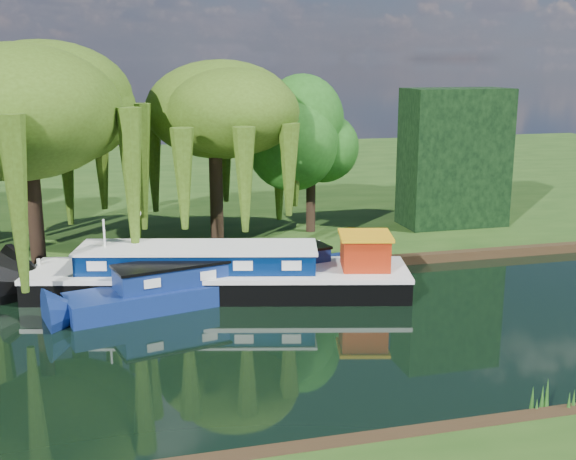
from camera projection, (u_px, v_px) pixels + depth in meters
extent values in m
plane|color=black|center=(143.00, 353.00, 25.38)|extent=(120.00, 120.00, 0.00)
cube|color=#19380F|center=(116.00, 186.00, 57.33)|extent=(120.00, 52.00, 0.45)
cube|color=black|center=(219.00, 284.00, 31.77)|extent=(16.85, 7.55, 1.10)
cube|color=silver|center=(219.00, 270.00, 31.62)|extent=(16.95, 7.64, 0.20)
cube|color=#031945|center=(198.00, 258.00, 31.49)|extent=(10.53, 5.03, 0.87)
cube|color=silver|center=(198.00, 247.00, 31.37)|extent=(10.76, 5.26, 0.11)
cube|color=#95210A|center=(365.00, 252.00, 31.50)|extent=(2.44, 2.44, 1.37)
cube|color=orange|center=(365.00, 235.00, 31.32)|extent=(2.72, 2.72, 0.15)
cylinder|color=silver|center=(105.00, 244.00, 31.30)|extent=(0.09, 0.09, 2.19)
cube|color=navy|center=(227.00, 288.00, 31.36)|extent=(13.79, 5.37, 1.02)
cube|color=navy|center=(226.00, 267.00, 31.14)|extent=(9.68, 3.87, 0.85)
cube|color=black|center=(226.00, 256.00, 31.03)|extent=(9.81, 4.00, 0.11)
cube|color=silver|center=(152.00, 284.00, 28.74)|extent=(0.68, 0.21, 0.36)
cube|color=silver|center=(208.00, 275.00, 29.83)|extent=(0.68, 0.21, 0.36)
cube|color=silver|center=(260.00, 268.00, 30.92)|extent=(0.68, 0.21, 0.36)
cube|color=silver|center=(308.00, 261.00, 32.01)|extent=(0.68, 0.21, 0.36)
cylinder|color=black|center=(34.00, 206.00, 33.52)|extent=(0.77, 0.77, 5.97)
ellipsoid|color=#31480F|center=(27.00, 112.00, 32.53)|extent=(8.34, 8.34, 5.39)
cylinder|color=black|center=(216.00, 196.00, 37.98)|extent=(0.74, 0.74, 5.24)
ellipsoid|color=#31480F|center=(215.00, 123.00, 37.10)|extent=(7.15, 7.15, 4.62)
cylinder|color=black|center=(311.00, 181.00, 40.72)|extent=(0.55, 0.55, 5.78)
ellipsoid|color=#194812|center=(311.00, 139.00, 40.18)|extent=(4.63, 4.63, 4.63)
cube|color=black|center=(454.00, 158.00, 42.20)|extent=(6.00, 3.00, 8.00)
cylinder|color=silver|center=(139.00, 239.00, 35.03)|extent=(0.10, 0.10, 2.20)
sphere|color=white|center=(137.00, 213.00, 34.73)|extent=(0.36, 0.36, 0.36)
cylinder|color=silver|center=(39.00, 269.00, 32.08)|extent=(0.16, 0.16, 1.00)
cylinder|color=silver|center=(196.00, 259.00, 33.80)|extent=(0.16, 0.16, 1.00)
cylinder|color=silver|center=(318.00, 250.00, 35.28)|extent=(0.16, 0.16, 1.00)
cone|color=#1B4D14|center=(548.00, 399.00, 20.71)|extent=(1.20, 1.20, 1.10)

